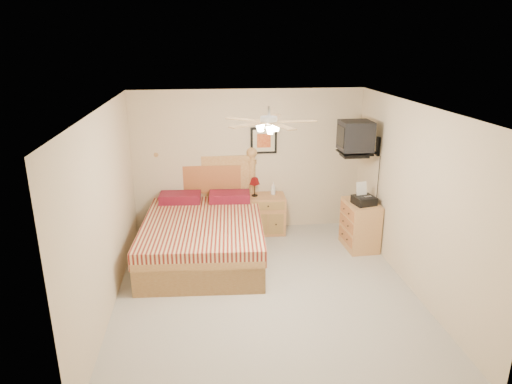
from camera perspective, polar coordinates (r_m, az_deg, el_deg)
The scene contains 17 objects.
floor at distance 6.41m, azimuth 1.16°, elevation -12.19°, with size 4.50×4.50×0.00m, color #A09B91.
ceiling at distance 5.57m, azimuth 1.33°, elevation 10.53°, with size 4.00×4.50×0.04m, color white.
wall_back at distance 8.01m, azimuth -0.98°, elevation 3.85°, with size 4.00×0.04×2.50m, color #CAB695.
wall_front at distance 3.87m, azimuth 5.95°, elevation -13.04°, with size 4.00×0.04×2.50m, color #CAB695.
wall_left at distance 5.95m, azimuth -18.22°, elevation -2.33°, with size 0.04×4.50×2.50m, color #CAB695.
wall_right at distance 6.45m, azimuth 19.13°, elevation -0.83°, with size 0.04×4.50×2.50m, color #CAB695.
bed at distance 7.05m, azimuth -6.74°, elevation -2.57°, with size 1.78×2.33×1.51m, color #AA6A36, non-canonical shape.
nightstand at distance 8.09m, azimuth 1.33°, elevation -2.75°, with size 0.63×0.47×0.69m, color #AA6639.
table_lamp at distance 7.91m, azimuth -0.17°, elevation 0.66°, with size 0.18×0.18×0.33m, color #5A090A, non-canonical shape.
lotion_bottle at distance 8.00m, azimuth 2.16°, elevation 0.44°, with size 0.09×0.09×0.22m, color silver.
framed_picture at distance 7.94m, azimuth 0.97°, elevation 6.46°, with size 0.46×0.04×0.46m, color black.
dresser at distance 7.67m, azimuth 12.87°, elevation -4.03°, with size 0.47×0.67×0.79m, color #B16F46.
fax_machine at distance 7.39m, azimuth 13.42°, elevation -0.25°, with size 0.32×0.34×0.34m, color black, non-canonical shape.
magazine_lower at distance 7.69m, azimuth 12.48°, elevation -0.66°, with size 0.22×0.30×0.03m, color #BCAE96.
magazine_upper at distance 7.71m, azimuth 12.45°, elevation -0.41°, with size 0.22×0.30×0.02m, color gray.
wall_tv at distance 7.40m, azimuth 13.43°, elevation 6.58°, with size 0.56×0.46×0.58m, color black, non-canonical shape.
ceiling_fan at distance 5.40m, azimuth 1.62°, elevation 8.77°, with size 1.14×1.14×0.28m, color silver, non-canonical shape.
Camera 1 is at (-0.77, -5.46, 3.26)m, focal length 32.00 mm.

